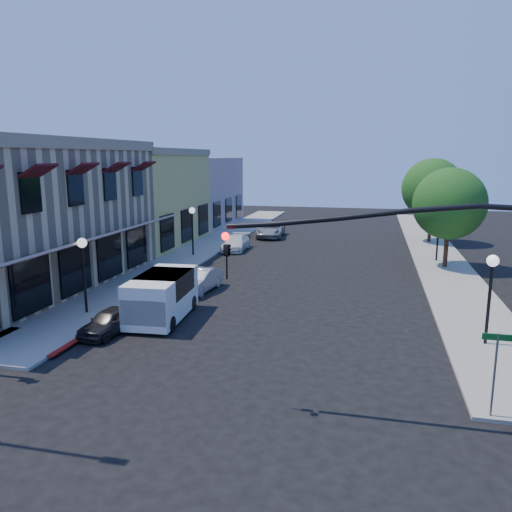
% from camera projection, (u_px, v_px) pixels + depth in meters
% --- Properties ---
extents(ground, '(120.00, 120.00, 0.00)m').
position_uv_depth(ground, '(206.00, 428.00, 13.36)').
color(ground, black).
rests_on(ground, ground).
extents(sidewalk_left, '(3.50, 50.00, 0.12)m').
position_uv_depth(sidewalk_left, '(211.00, 244.00, 41.08)').
color(sidewalk_left, gray).
rests_on(sidewalk_left, ground).
extents(sidewalk_right, '(3.50, 50.00, 0.12)m').
position_uv_depth(sidewalk_right, '(435.00, 253.00, 37.16)').
color(sidewalk_right, gray).
rests_on(sidewalk_right, ground).
extents(curb_red_strip, '(0.25, 10.00, 0.06)m').
position_uv_depth(curb_red_strip, '(119.00, 317.00, 22.54)').
color(curb_red_strip, maroon).
rests_on(curb_red_strip, ground).
extents(yellow_stucco_building, '(10.00, 12.00, 7.60)m').
position_uv_depth(yellow_stucco_building, '(128.00, 198.00, 40.91)').
color(yellow_stucco_building, '#CBB95B').
rests_on(yellow_stucco_building, ground).
extents(pink_stucco_building, '(10.00, 12.00, 7.00)m').
position_uv_depth(pink_stucco_building, '(183.00, 192.00, 52.42)').
color(pink_stucco_building, '#C79D96').
rests_on(pink_stucco_building, ground).
extents(street_tree_a, '(4.56, 4.56, 6.48)m').
position_uv_depth(street_tree_a, '(449.00, 204.00, 31.57)').
color(street_tree_a, '#321E14').
rests_on(street_tree_a, ground).
extents(street_tree_b, '(4.94, 4.94, 7.02)m').
position_uv_depth(street_tree_b, '(432.00, 188.00, 41.04)').
color(street_tree_b, '#321E14').
rests_on(street_tree_b, ground).
extents(signal_mast_arm, '(8.01, 0.39, 6.00)m').
position_uv_depth(signal_mast_arm, '(441.00, 279.00, 12.67)').
color(signal_mast_arm, black).
rests_on(signal_mast_arm, ground).
extents(street_name_sign, '(0.80, 0.06, 2.50)m').
position_uv_depth(street_name_sign, '(496.00, 362.00, 13.45)').
color(street_name_sign, '#595B5E').
rests_on(street_name_sign, ground).
extents(lamppost_left_near, '(0.44, 0.44, 3.57)m').
position_uv_depth(lamppost_left_near, '(83.00, 256.00, 22.36)').
color(lamppost_left_near, black).
rests_on(lamppost_left_near, ground).
extents(lamppost_left_far, '(0.44, 0.44, 3.57)m').
position_uv_depth(lamppost_left_far, '(192.00, 219.00, 35.73)').
color(lamppost_left_far, black).
rests_on(lamppost_left_far, ground).
extents(lamppost_right_near, '(0.44, 0.44, 3.57)m').
position_uv_depth(lamppost_right_near, '(491.00, 277.00, 18.55)').
color(lamppost_right_near, black).
rests_on(lamppost_right_near, ground).
extents(lamppost_right_far, '(0.44, 0.44, 3.57)m').
position_uv_depth(lamppost_right_far, '(439.00, 222.00, 33.83)').
color(lamppost_right_far, black).
rests_on(lamppost_right_far, ground).
extents(white_van, '(2.29, 4.70, 2.03)m').
position_uv_depth(white_van, '(162.00, 294.00, 22.00)').
color(white_van, white).
rests_on(white_van, ground).
extents(parked_car_a, '(1.61, 3.21, 1.05)m').
position_uv_depth(parked_car_a, '(109.00, 321.00, 20.37)').
color(parked_car_a, black).
rests_on(parked_car_a, ground).
extents(parked_car_b, '(1.67, 3.81, 1.22)m').
position_uv_depth(parked_car_b, '(200.00, 280.00, 26.73)').
color(parked_car_b, '#B4B7BA').
rests_on(parked_car_b, ground).
extents(parked_car_c, '(1.76, 4.08, 1.17)m').
position_uv_depth(parked_car_c, '(236.00, 243.00, 38.47)').
color(parked_car_c, white).
rests_on(parked_car_c, ground).
extents(parked_car_d, '(2.67, 5.08, 1.36)m').
position_uv_depth(parked_car_d, '(271.00, 229.00, 44.85)').
color(parked_car_d, '#9A9E9F').
rests_on(parked_car_d, ground).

